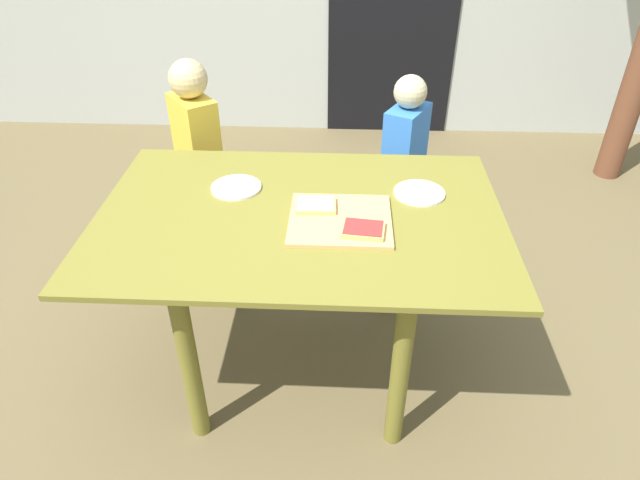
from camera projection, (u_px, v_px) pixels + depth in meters
ground_plane at (303, 361)px, 2.35m from camera, size 16.00×16.00×0.00m
dining_table at (300, 242)px, 1.99m from camera, size 1.41×0.95×0.74m
cutting_board at (340, 220)px, 1.88m from camera, size 0.35×0.32×0.01m
pizza_slice_near_right at (363, 229)px, 1.80m from camera, size 0.15×0.12×0.02m
pizza_slice_far_left at (316, 205)px, 1.92m from camera, size 0.14×0.11×0.02m
plate_white_left at (236, 187)px, 2.06m from camera, size 0.19×0.19×0.01m
plate_white_right at (419, 193)px, 2.03m from camera, size 0.19×0.19×0.01m
child_left at (199, 157)px, 2.57m from camera, size 0.26×0.28×1.06m
child_right at (404, 161)px, 2.69m from camera, size 0.24×0.28×0.96m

